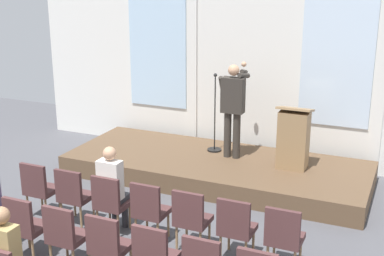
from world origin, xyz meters
The scene contains 18 objects.
rear_partition centered at (0.03, 6.63, 1.96)m, with size 9.48×0.14×3.88m.
stage_platform centered at (0.00, 5.24, 0.19)m, with size 5.68×2.18×0.38m, color brown.
speaker centered at (0.23, 5.48, 1.42)m, with size 0.52×0.69×1.79m.
mic_stand centered at (-0.21, 5.68, 0.71)m, with size 0.28×0.28×1.55m.
lectern centered at (1.41, 5.39, 0.93)m, with size 0.60×0.48×1.16m.
chair_r0_c0 centered at (-1.98, 2.55, 0.53)m, with size 0.46×0.44×0.94m.
chair_r0_c1 centered at (-1.32, 2.55, 0.53)m, with size 0.46×0.44×0.94m.
chair_r0_c2 centered at (-0.66, 2.55, 0.53)m, with size 0.46×0.44×0.94m.
audience_r0_c2 centered at (-0.66, 2.63, 0.75)m, with size 0.36×0.39×1.36m.
chair_r0_c3 centered at (0.00, 2.55, 0.53)m, with size 0.46×0.44×0.94m.
chair_r0_c4 centered at (0.66, 2.55, 0.53)m, with size 0.46×0.44×0.94m.
chair_r0_c5 centered at (1.32, 2.55, 0.53)m, with size 0.46×0.44×0.94m.
chair_r0_c6 centered at (1.98, 2.55, 0.53)m, with size 0.46×0.44×0.94m.
chair_r1_c1 centered at (-1.32, 1.45, 0.53)m, with size 0.46×0.44×0.94m.
chair_r1_c2 centered at (-0.66, 1.45, 0.53)m, with size 0.46×0.44×0.94m.
chair_r1_c3 centered at (0.00, 1.45, 0.53)m, with size 0.46×0.44×0.94m.
chair_r1_c4 centered at (0.66, 1.45, 0.53)m, with size 0.46×0.44×0.94m.
audience_r2_c2 centered at (-0.66, 0.42, 0.76)m, with size 0.36×0.39×1.37m.
Camera 1 is at (3.35, -3.56, 3.86)m, focal length 49.45 mm.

